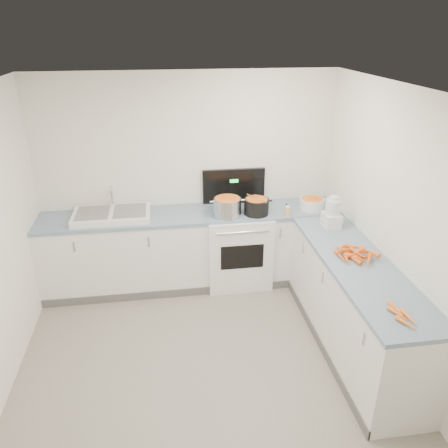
{
  "coord_description": "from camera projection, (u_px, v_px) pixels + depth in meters",
  "views": [
    {
      "loc": [
        -0.31,
        -2.98,
        2.95
      ],
      "look_at": [
        0.3,
        1.1,
        1.05
      ],
      "focal_mm": 35.0,
      "sensor_mm": 36.0,
      "label": 1
    }
  ],
  "objects": [
    {
      "name": "floor",
      "position": [
        209.0,
        381.0,
        3.95
      ],
      "size": [
        3.5,
        4.0,
        0.0
      ],
      "primitive_type": null,
      "color": "gray",
      "rests_on": "ground"
    },
    {
      "name": "ceiling",
      "position": [
        204.0,
        97.0,
        2.91
      ],
      "size": [
        3.5,
        4.0,
        0.0
      ],
      "primitive_type": null,
      "rotation": [
        3.14,
        0.0,
        0.0
      ],
      "color": "white",
      "rests_on": "ground"
    },
    {
      "name": "wall_back",
      "position": [
        188.0,
        179.0,
        5.23
      ],
      "size": [
        3.5,
        0.0,
        2.5
      ],
      "primitive_type": null,
      "rotation": [
        1.57,
        0.0,
        0.0
      ],
      "color": "white",
      "rests_on": "ground"
    },
    {
      "name": "wall_right",
      "position": [
        414.0,
        246.0,
        3.66
      ],
      "size": [
        0.0,
        4.0,
        2.5
      ],
      "primitive_type": null,
      "rotation": [
        1.57,
        0.0,
        -1.57
      ],
      "color": "white",
      "rests_on": "ground"
    },
    {
      "name": "counter_back",
      "position": [
        192.0,
        249.0,
        5.28
      ],
      "size": [
        3.5,
        0.62,
        0.94
      ],
      "color": "white",
      "rests_on": "ground"
    },
    {
      "name": "counter_right",
      "position": [
        354.0,
        305.0,
        4.22
      ],
      "size": [
        0.62,
        2.2,
        0.94
      ],
      "color": "white",
      "rests_on": "ground"
    },
    {
      "name": "stove",
      "position": [
        237.0,
        246.0,
        5.34
      ],
      "size": [
        0.76,
        0.65,
        1.36
      ],
      "color": "white",
      "rests_on": "ground"
    },
    {
      "name": "sink",
      "position": [
        112.0,
        214.0,
        4.95
      ],
      "size": [
        0.86,
        0.52,
        0.31
      ],
      "color": "white",
      "rests_on": "counter_back"
    },
    {
      "name": "steel_pot",
      "position": [
        227.0,
        208.0,
        4.97
      ],
      "size": [
        0.34,
        0.34,
        0.23
      ],
      "primitive_type": "cylinder",
      "rotation": [
        0.0,
        0.0,
        -0.08
      ],
      "color": "silver",
      "rests_on": "stove"
    },
    {
      "name": "black_pot",
      "position": [
        256.0,
        207.0,
        5.03
      ],
      "size": [
        0.32,
        0.32,
        0.2
      ],
      "primitive_type": "cylinder",
      "rotation": [
        0.0,
        0.0,
        -0.14
      ],
      "color": "black",
      "rests_on": "stove"
    },
    {
      "name": "wooden_spoon",
      "position": [
        257.0,
        198.0,
        4.98
      ],
      "size": [
        0.18,
        0.3,
        0.01
      ],
      "primitive_type": "cylinder",
      "rotation": [
        1.57,
        0.0,
        0.51
      ],
      "color": "#AD7A47",
      "rests_on": "black_pot"
    },
    {
      "name": "mixing_bowl",
      "position": [
        312.0,
        204.0,
        5.17
      ],
      "size": [
        0.37,
        0.37,
        0.13
      ],
      "primitive_type": "cylinder",
      "rotation": [
        0.0,
        0.0,
        -0.39
      ],
      "color": "white",
      "rests_on": "counter_back"
    },
    {
      "name": "extract_bottle",
      "position": [
        286.0,
        210.0,
        5.05
      ],
      "size": [
        0.04,
        0.04,
        0.1
      ],
      "primitive_type": "cylinder",
      "color": "#593319",
      "rests_on": "counter_back"
    },
    {
      "name": "spice_jar",
      "position": [
        287.0,
        211.0,
        5.0
      ],
      "size": [
        0.06,
        0.06,
        0.1
      ],
      "primitive_type": "cylinder",
      "color": "#E5B266",
      "rests_on": "counter_back"
    },
    {
      "name": "food_processor",
      "position": [
        332.0,
        214.0,
        4.68
      ],
      "size": [
        0.17,
        0.21,
        0.35
      ],
      "color": "white",
      "rests_on": "counter_right"
    },
    {
      "name": "carrot_pile",
      "position": [
        355.0,
        254.0,
        4.11
      ],
      "size": [
        0.39,
        0.45,
        0.09
      ],
      "color": "orange",
      "rests_on": "counter_right"
    },
    {
      "name": "peeled_carrots",
      "position": [
        402.0,
        316.0,
        3.26
      ],
      "size": [
        0.14,
        0.36,
        0.04
      ],
      "color": "orange",
      "rests_on": "counter_right"
    },
    {
      "name": "peelings",
      "position": [
        94.0,
        212.0,
        4.93
      ],
      "size": [
        0.19,
        0.22,
        0.01
      ],
      "color": "tan",
      "rests_on": "sink"
    }
  ]
}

